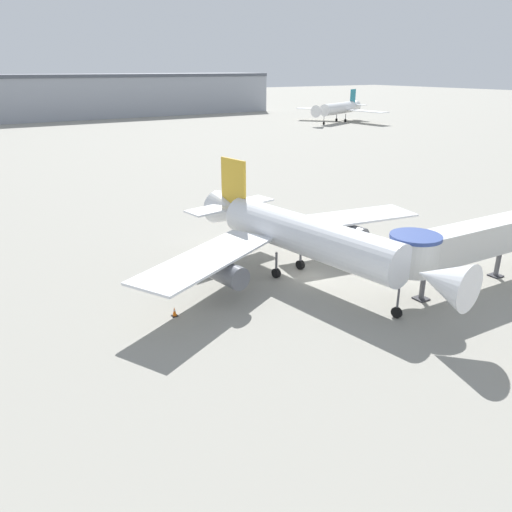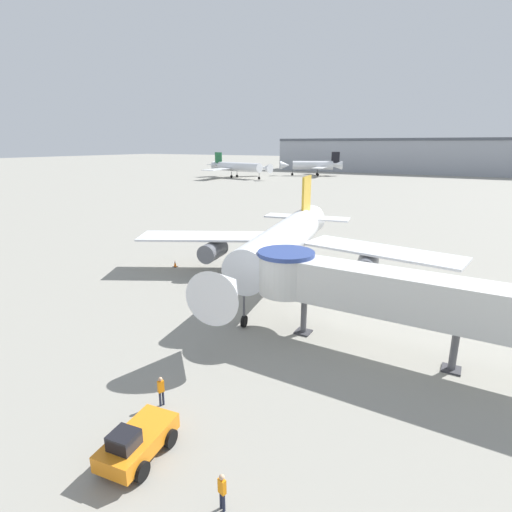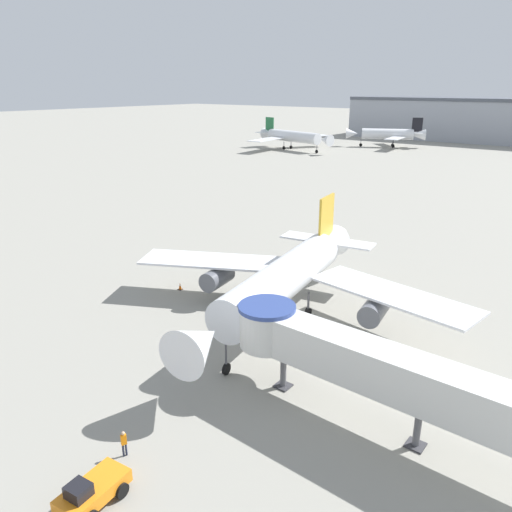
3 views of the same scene
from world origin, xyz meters
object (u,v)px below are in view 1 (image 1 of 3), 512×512
(traffic_cone_port_wing, at_px, (174,312))
(traffic_cone_starboard_wing, at_px, (408,251))
(main_airplane, at_px, (302,236))
(background_jet_teal_tail, at_px, (339,108))
(jet_bridge, at_px, (472,240))

(traffic_cone_port_wing, xyz_separation_m, traffic_cone_starboard_wing, (26.44, 0.03, -0.07))
(main_airplane, xyz_separation_m, background_jet_teal_tail, (96.22, 106.94, 0.63))
(jet_bridge, bearing_deg, traffic_cone_port_wing, 162.88)
(jet_bridge, bearing_deg, main_airplane, 143.38)
(traffic_cone_port_wing, height_order, background_jet_teal_tail, background_jet_teal_tail)
(jet_bridge, xyz_separation_m, background_jet_teal_tail, (84.67, 116.05, 0.47))
(main_airplane, xyz_separation_m, jet_bridge, (11.55, -9.11, 0.16))
(main_airplane, distance_m, jet_bridge, 14.71)
(main_airplane, distance_m, background_jet_teal_tail, 143.86)
(traffic_cone_starboard_wing, bearing_deg, traffic_cone_port_wing, -179.94)
(traffic_cone_starboard_wing, distance_m, background_jet_teal_tail, 135.89)
(main_airplane, relative_size, traffic_cone_starboard_wing, 52.75)
(traffic_cone_port_wing, bearing_deg, jet_bridge, -18.76)
(main_airplane, relative_size, background_jet_teal_tail, 1.00)
(main_airplane, distance_m, traffic_cone_port_wing, 13.55)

